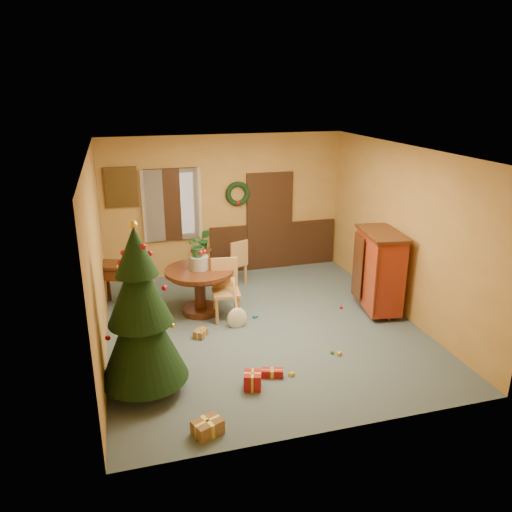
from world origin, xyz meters
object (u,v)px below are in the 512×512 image
object	(u,v)px
writing_desk	(124,274)
sideboard	(379,269)
christmas_tree	(141,315)
dining_table	(200,282)
chair_near	(226,287)

from	to	relation	value
writing_desk	sideboard	size ratio (longest dim) A/B	0.69
christmas_tree	sideboard	xyz separation A→B (m)	(4.14, 1.42, -0.32)
dining_table	writing_desk	xyz separation A→B (m)	(-1.26, 0.67, 0.03)
writing_desk	sideboard	xyz separation A→B (m)	(4.30, -1.42, 0.18)
chair_near	sideboard	distance (m)	2.69
christmas_tree	sideboard	distance (m)	4.38
dining_table	christmas_tree	distance (m)	2.48
dining_table	writing_desk	bearing A→B (deg)	151.81
christmas_tree	dining_table	bearing A→B (deg)	63.10
dining_table	writing_desk	distance (m)	1.43
chair_near	writing_desk	distance (m)	1.91
christmas_tree	writing_desk	xyz separation A→B (m)	(-0.16, 2.83, -0.50)
christmas_tree	chair_near	bearing A→B (deg)	51.53
christmas_tree	sideboard	bearing A→B (deg)	18.91
dining_table	christmas_tree	size ratio (longest dim) A/B	0.51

